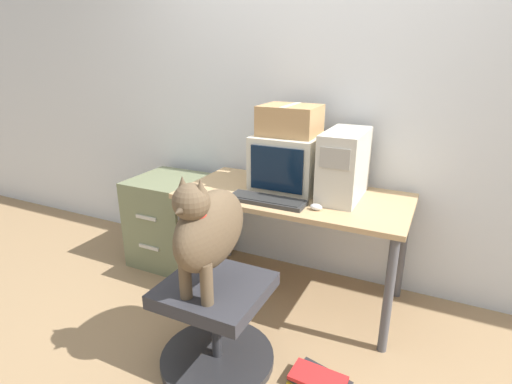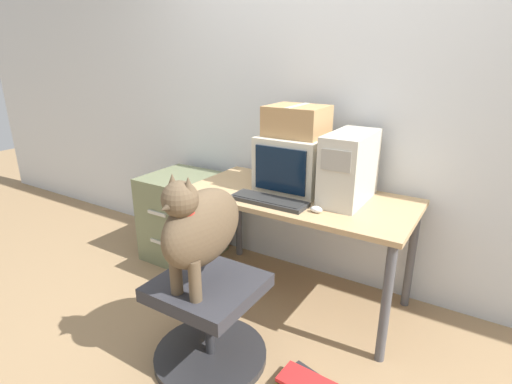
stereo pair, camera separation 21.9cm
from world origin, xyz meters
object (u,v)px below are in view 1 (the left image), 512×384
object	(u,v)px
book_stack_floor	(319,381)
pc_tower	(344,165)
dog	(208,228)
filing_cabinet	(171,220)
cardboard_box	(290,120)
office_chair	(216,322)
crt_monitor	(289,162)
keyboard	(267,200)

from	to	relation	value
book_stack_floor	pc_tower	bearing A→B (deg)	99.83
dog	filing_cabinet	distance (m)	1.31
pc_tower	cardboard_box	distance (m)	0.43
office_chair	crt_monitor	bearing A→B (deg)	87.35
crt_monitor	keyboard	size ratio (longest dim) A/B	0.89
office_chair	filing_cabinet	size ratio (longest dim) A/B	0.90
office_chair	book_stack_floor	bearing A→B (deg)	7.89
filing_cabinet	cardboard_box	distance (m)	1.24
pc_tower	cardboard_box	xyz separation A→B (m)	(-0.36, 0.03, 0.23)
crt_monitor	book_stack_floor	distance (m)	1.26
filing_cabinet	book_stack_floor	xyz separation A→B (m)	(1.43, -0.73, -0.30)
office_chair	book_stack_floor	xyz separation A→B (m)	(0.53, 0.07, -0.22)
dog	keyboard	bearing A→B (deg)	87.01
keyboard	filing_cabinet	distance (m)	1.04
filing_cabinet	book_stack_floor	size ratio (longest dim) A/B	2.18
book_stack_floor	cardboard_box	bearing A→B (deg)	121.96
crt_monitor	filing_cabinet	size ratio (longest dim) A/B	0.62
cardboard_box	pc_tower	bearing A→B (deg)	-4.66
dog	filing_cabinet	bearing A→B (deg)	136.76
keyboard	cardboard_box	size ratio (longest dim) A/B	1.32
keyboard	dog	xyz separation A→B (m)	(-0.03, -0.58, 0.05)
office_chair	pc_tower	bearing A→B (deg)	64.34
crt_monitor	dog	bearing A→B (deg)	-92.55
keyboard	office_chair	size ratio (longest dim) A/B	0.77
filing_cabinet	cardboard_box	xyz separation A→B (m)	(0.93, 0.05, 0.82)
crt_monitor	cardboard_box	xyz separation A→B (m)	(0.00, 0.00, 0.26)
dog	book_stack_floor	size ratio (longest dim) A/B	1.93
pc_tower	book_stack_floor	world-z (taller)	pc_tower
pc_tower	dog	size ratio (longest dim) A/B	0.79
crt_monitor	cardboard_box	world-z (taller)	cardboard_box
keyboard	filing_cabinet	world-z (taller)	keyboard
pc_tower	dog	xyz separation A→B (m)	(-0.40, -0.87, -0.14)
crt_monitor	dog	distance (m)	0.90
book_stack_floor	keyboard	bearing A→B (deg)	136.56
filing_cabinet	pc_tower	bearing A→B (deg)	1.09
book_stack_floor	dog	bearing A→B (deg)	-168.48
cardboard_box	book_stack_floor	size ratio (longest dim) A/B	1.15
crt_monitor	dog	xyz separation A→B (m)	(-0.04, -0.89, -0.11)
pc_tower	office_chair	distance (m)	1.14
crt_monitor	keyboard	distance (m)	0.35
office_chair	book_stack_floor	world-z (taller)	office_chair
keyboard	filing_cabinet	bearing A→B (deg)	164.34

